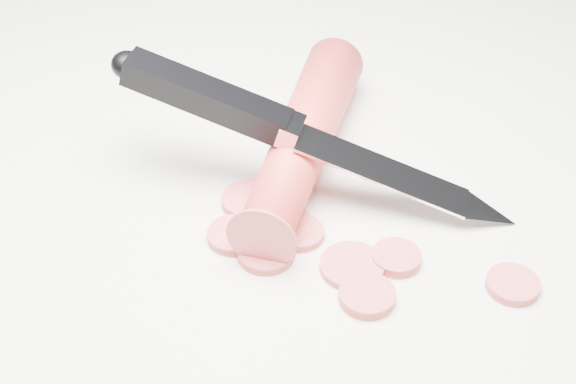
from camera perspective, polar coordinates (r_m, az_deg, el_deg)
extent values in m
plane|color=silver|center=(0.53, 0.99, -1.43)|extent=(2.40, 2.40, 0.00)
cylinder|color=red|center=(0.55, 1.13, 3.84)|extent=(0.12, 0.20, 0.04)
cylinder|color=#C94544|center=(0.51, -3.87, -3.07)|extent=(0.03, 0.03, 0.01)
cylinder|color=#C94544|center=(0.51, 0.82, -2.93)|extent=(0.03, 0.03, 0.01)
cylinder|color=#C94544|center=(0.51, -0.51, -2.42)|extent=(0.04, 0.04, 0.01)
cylinder|color=#C94544|center=(0.50, 7.70, -4.66)|extent=(0.03, 0.03, 0.01)
cylinder|color=#C94544|center=(0.49, 4.58, -5.26)|extent=(0.04, 0.04, 0.01)
cylinder|color=#C94544|center=(0.53, -2.67, -0.59)|extent=(0.04, 0.04, 0.01)
cylinder|color=#C94544|center=(0.47, 5.64, -7.34)|extent=(0.03, 0.03, 0.01)
cylinder|color=#C94544|center=(0.49, 15.68, -6.35)|extent=(0.03, 0.03, 0.01)
cylinder|color=#C94544|center=(0.50, -1.57, -4.31)|extent=(0.04, 0.04, 0.01)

